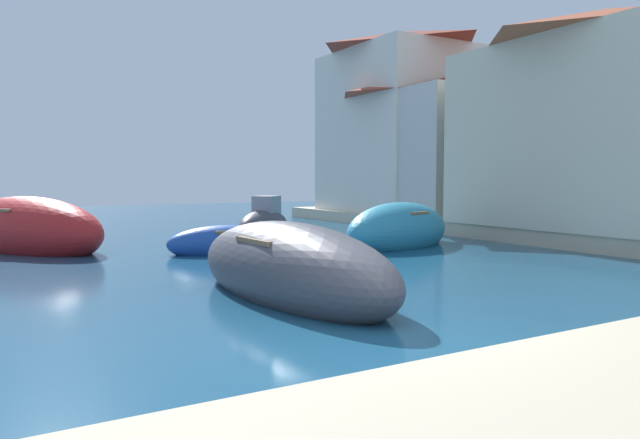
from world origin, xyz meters
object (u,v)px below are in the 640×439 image
object	(u,v)px
waterfront_building_annex	(417,144)
moored_boat_6	(264,223)
waterfront_building_far	(399,121)
moored_boat_1	(399,230)
moored_boat_5	(226,243)
moored_boat_2	(27,231)
moored_boat_4	(289,270)
waterfront_building_main	(603,117)

from	to	relation	value
waterfront_building_annex	moored_boat_6	bearing A→B (deg)	-169.79
waterfront_building_annex	waterfront_building_far	distance (m)	1.78
moored_boat_1	moored_boat_5	world-z (taller)	moored_boat_1
moored_boat_2	moored_boat_4	world-z (taller)	moored_boat_2
waterfront_building_annex	waterfront_building_far	bearing A→B (deg)	90.00
waterfront_building_far	moored_boat_6	bearing A→B (deg)	-161.14
moored_boat_2	moored_boat_5	size ratio (longest dim) A/B	1.96
waterfront_building_main	waterfront_building_far	world-z (taller)	waterfront_building_far
moored_boat_1	waterfront_building_annex	bearing A→B (deg)	28.10
moored_boat_2	waterfront_building_far	distance (m)	17.19
moored_boat_6	waterfront_building_annex	bearing A→B (deg)	149.27
moored_boat_5	moored_boat_6	bearing A→B (deg)	66.79
moored_boat_6	waterfront_building_annex	xyz separation A→B (m)	(8.35, 1.50, 3.22)
moored_boat_6	waterfront_building_annex	world-z (taller)	waterfront_building_annex
moored_boat_2	waterfront_building_far	world-z (taller)	waterfront_building_far
waterfront_building_main	waterfront_building_annex	size ratio (longest dim) A/B	0.94
moored_boat_1	moored_boat_6	distance (m)	5.85
moored_boat_1	waterfront_building_far	world-z (taller)	waterfront_building_far
waterfront_building_annex	moored_boat_4	bearing A→B (deg)	-136.34
waterfront_building_annex	waterfront_building_far	size ratio (longest dim) A/B	1.08
moored_boat_2	moored_boat_5	world-z (taller)	moored_boat_2
moored_boat_2	moored_boat_4	xyz separation A→B (m)	(3.51, -9.71, -0.08)
moored_boat_4	waterfront_building_far	xyz separation A→B (m)	(12.72, 13.49, 4.30)
waterfront_building_far	moored_boat_1	bearing A→B (deg)	-127.38
moored_boat_4	waterfront_building_annex	bearing A→B (deg)	129.92
moored_boat_5	waterfront_building_annex	size ratio (longest dim) A/B	0.36
moored_boat_2	moored_boat_5	xyz separation A→B (m)	(4.66, -3.60, -0.27)
waterfront_building_far	waterfront_building_main	bearing A→B (deg)	-90.00
moored_boat_4	moored_boat_6	bearing A→B (deg)	153.91
moored_boat_6	moored_boat_2	bearing A→B (deg)	-34.22
waterfront_building_main	moored_boat_2	bearing A→B (deg)	157.11
moored_boat_2	waterfront_building_main	world-z (taller)	waterfront_building_main
moored_boat_4	waterfront_building_main	bearing A→B (deg)	98.90
moored_boat_2	moored_boat_6	bearing A→B (deg)	-111.63
waterfront_building_main	waterfront_building_annex	bearing A→B (deg)	90.00
moored_boat_2	moored_boat_5	distance (m)	5.89
moored_boat_2	waterfront_building_main	xyz separation A→B (m)	(16.23, -6.85, 3.45)
moored_boat_4	moored_boat_5	distance (m)	6.21
waterfront_building_main	moored_boat_4	bearing A→B (deg)	-167.36
waterfront_building_main	waterfront_building_annex	distance (m)	9.29
moored_boat_5	moored_boat_6	distance (m)	5.56
moored_boat_2	moored_boat_4	bearing A→B (deg)	171.52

